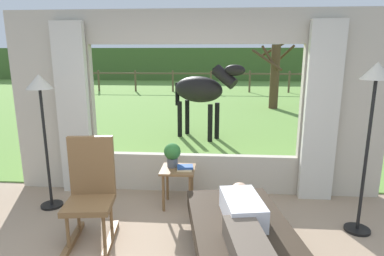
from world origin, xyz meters
The scene contains 16 objects.
back_wall_with_window centered at (0.00, 2.26, 1.25)m, with size 5.20×0.12×2.55m.
curtain_panel_left centered at (-1.69, 2.12, 1.20)m, with size 0.44×0.10×2.40m, color beige.
curtain_panel_right centered at (1.69, 2.12, 1.20)m, with size 0.44×0.10×2.40m, color beige.
outdoor_pasture_lawn centered at (0.00, 13.16, 0.01)m, with size 36.00×21.68×0.02m, color olive.
distant_hill_ridge centered at (0.00, 23.00, 1.20)m, with size 36.00×2.00×2.40m, color #45652D.
recliner_sofa centered at (0.57, 0.52, 0.22)m, with size 1.17×1.83×0.42m.
reclining_person centered at (0.57, 0.47, 0.52)m, with size 0.43×1.43×0.22m.
rocking_chair centered at (-1.02, 0.92, 0.55)m, with size 0.54×0.73×1.12m.
side_table centered at (-0.18, 1.74, 0.43)m, with size 0.44×0.44×0.52m.
potted_plant centered at (-0.26, 1.80, 0.70)m, with size 0.22×0.22×0.32m.
book_stack centered at (-0.08, 1.69, 0.55)m, with size 0.22×0.17×0.06m.
floor_lamp_left centered at (-1.85, 1.59, 1.40)m, with size 0.32×0.32×1.73m.
floor_lamp_right centered at (1.93, 1.27, 1.53)m, with size 0.32×0.32×1.89m.
horse centered at (-0.05, 5.24, 1.16)m, with size 1.74×1.19×1.73m.
pasture_tree centered at (2.37, 9.73, 1.26)m, with size 1.48×1.50×2.44m.
pasture_fence_line centered at (0.00, 14.76, 0.74)m, with size 16.10×0.10×1.10m.
Camera 1 is at (0.31, -2.20, 1.97)m, focal length 30.24 mm.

